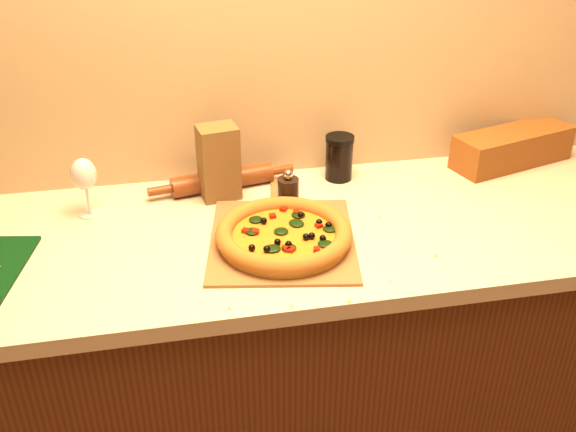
% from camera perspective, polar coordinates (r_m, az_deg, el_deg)
% --- Properties ---
extents(cabinet, '(2.80, 0.65, 0.86)m').
position_cam_1_polar(cabinet, '(1.91, 0.70, -13.06)').
color(cabinet, '#49200F').
rests_on(cabinet, ground).
extents(countertop, '(2.84, 0.68, 0.04)m').
position_cam_1_polar(countertop, '(1.64, 0.80, -1.47)').
color(countertop, '#C5B59A').
rests_on(countertop, cabinet).
extents(pizza_peel, '(0.41, 0.55, 0.01)m').
position_cam_1_polar(pizza_peel, '(1.58, -0.52, -1.79)').
color(pizza_peel, brown).
rests_on(pizza_peel, countertop).
extents(pizza, '(0.33, 0.33, 0.05)m').
position_cam_1_polar(pizza, '(1.54, -0.38, -1.68)').
color(pizza, '#AE772B').
rests_on(pizza, pizza_peel).
extents(bottle_cap, '(0.04, 0.04, 0.01)m').
position_cam_1_polar(bottle_cap, '(1.58, 1.51, -1.82)').
color(bottle_cap, black).
rests_on(bottle_cap, countertop).
extents(pepper_grinder, '(0.06, 0.06, 0.11)m').
position_cam_1_polar(pepper_grinder, '(1.70, 0.01, 2.20)').
color(pepper_grinder, black).
rests_on(pepper_grinder, countertop).
extents(rolling_pin, '(0.42, 0.11, 0.06)m').
position_cam_1_polar(rolling_pin, '(1.81, -5.85, 3.22)').
color(rolling_pin, '#57240E').
rests_on(rolling_pin, countertop).
extents(bread_bag, '(0.40, 0.22, 0.10)m').
position_cam_1_polar(bread_bag, '(2.06, 19.31, 5.78)').
color(bread_bag, brown).
rests_on(bread_bag, countertop).
extents(wine_glass, '(0.07, 0.07, 0.16)m').
position_cam_1_polar(wine_glass, '(1.71, -17.68, 3.44)').
color(wine_glass, silver).
rests_on(wine_glass, countertop).
extents(paper_bag, '(0.11, 0.10, 0.20)m').
position_cam_1_polar(paper_bag, '(1.74, -6.18, 4.76)').
color(paper_bag, brown).
rests_on(paper_bag, countertop).
extents(dark_jar, '(0.08, 0.08, 0.13)m').
position_cam_1_polar(dark_jar, '(1.85, 4.57, 5.21)').
color(dark_jar, black).
rests_on(dark_jar, countertop).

